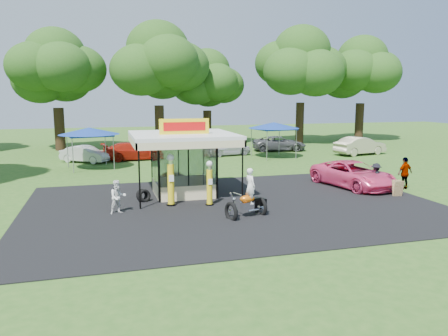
{
  "coord_description": "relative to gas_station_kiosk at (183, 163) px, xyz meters",
  "views": [
    {
      "loc": [
        -6.15,
        -18.03,
        5.34
      ],
      "look_at": [
        0.02,
        4.0,
        1.56
      ],
      "focal_mm": 35.0,
      "sensor_mm": 36.0,
      "label": 1
    }
  ],
  "objects": [
    {
      "name": "pink_sedan",
      "position": [
        10.04,
        -0.66,
        -1.02
      ],
      "size": [
        3.57,
        5.91,
        1.53
      ],
      "primitive_type": "imported",
      "rotation": [
        0.0,
        0.0,
        0.2
      ],
      "color": "#F4427B",
      "rests_on": "ground"
    },
    {
      "name": "bg_car_e",
      "position": [
        18.63,
        11.96,
        -0.96
      ],
      "size": [
        5.28,
        2.79,
        1.65
      ],
      "primitive_type": "imported",
      "rotation": [
        0.0,
        0.0,
        1.79
      ],
      "color": "#B8AF8D",
      "rests_on": "ground"
    },
    {
      "name": "oak_far_f",
      "position": [
        26.09,
        23.83,
        6.04
      ],
      "size": [
        10.12,
        10.12,
        12.19
      ],
      "color": "black",
      "rests_on": "ground"
    },
    {
      "name": "bg_car_c",
      "position": [
        6.69,
        14.76,
        -1.03
      ],
      "size": [
        4.68,
        2.63,
        1.5
      ],
      "primitive_type": "imported",
      "rotation": [
        0.0,
        0.0,
        1.78
      ],
      "color": "#BBBABF",
      "rests_on": "ground"
    },
    {
      "name": "spectator_west",
      "position": [
        -3.59,
        -3.0,
        -1.0
      ],
      "size": [
        0.89,
        0.78,
        1.56
      ],
      "primitive_type": "imported",
      "rotation": [
        0.0,
        0.0,
        0.28
      ],
      "color": "white",
      "rests_on": "ground"
    },
    {
      "name": "asphalt_apron",
      "position": [
        2.0,
        -2.99,
        -1.76
      ],
      "size": [
        20.0,
        14.0,
        0.04
      ],
      "primitive_type": "cube",
      "color": "black",
      "rests_on": "ground"
    },
    {
      "name": "bg_car_b",
      "position": [
        -1.66,
        14.18,
        -1.04
      ],
      "size": [
        5.38,
        2.75,
        1.49
      ],
      "primitive_type": "imported",
      "rotation": [
        0.0,
        0.0,
        1.7
      ],
      "color": "red",
      "rests_on": "ground"
    },
    {
      "name": "spectator_east_b",
      "position": [
        12.61,
        -1.97,
        -0.84
      ],
      "size": [
        1.17,
        0.69,
        1.88
      ],
      "primitive_type": "imported",
      "rotation": [
        0.0,
        0.0,
        3.36
      ],
      "color": "gray",
      "rests_on": "ground"
    },
    {
      "name": "spare_tires",
      "position": [
        -2.27,
        -1.08,
        -1.44
      ],
      "size": [
        0.87,
        0.73,
        0.7
      ],
      "rotation": [
        0.0,
        0.0,
        0.44
      ],
      "color": "black",
      "rests_on": "ground"
    },
    {
      "name": "ground",
      "position": [
        2.0,
        -4.99,
        -1.78
      ],
      "size": [
        120.0,
        120.0,
        0.0
      ],
      "primitive_type": "plane",
      "color": "#2B561B",
      "rests_on": "ground"
    },
    {
      "name": "tent_east",
      "position": [
        10.27,
        12.42,
        1.01
      ],
      "size": [
        4.42,
        4.42,
        3.09
      ],
      "rotation": [
        0.0,
        0.0,
        0.13
      ],
      "color": "gray",
      "rests_on": "ground"
    },
    {
      "name": "oak_far_d",
      "position": [
        7.43,
        25.37,
        4.8
      ],
      "size": [
        8.67,
        8.67,
        10.32
      ],
      "color": "black",
      "rests_on": "ground"
    },
    {
      "name": "a_frame_sign",
      "position": [
        10.99,
        -3.51,
        -1.33
      ],
      "size": [
        0.53,
        0.52,
        0.89
      ],
      "rotation": [
        0.0,
        0.0,
        -0.17
      ],
      "color": "#593819",
      "rests_on": "ground"
    },
    {
      "name": "spectator_east_a",
      "position": [
        10.77,
        -1.84,
        -0.99
      ],
      "size": [
        1.15,
        1.12,
        1.58
      ],
      "primitive_type": "imported",
      "rotation": [
        0.0,
        0.0,
        3.88
      ],
      "color": "black",
      "rests_on": "ground"
    },
    {
      "name": "gas_station_kiosk",
      "position": [
        0.0,
        0.0,
        0.0
      ],
      "size": [
        5.4,
        5.4,
        4.18
      ],
      "color": "white",
      "rests_on": "ground"
    },
    {
      "name": "tent_west",
      "position": [
        -5.06,
        10.56,
        0.99
      ],
      "size": [
        4.38,
        4.38,
        3.06
      ],
      "rotation": [
        0.0,
        0.0,
        0.19
      ],
      "color": "gray",
      "rests_on": "ground"
    },
    {
      "name": "kiosk_car",
      "position": [
        -0.0,
        2.21,
        -1.3
      ],
      "size": [
        2.82,
        1.13,
        0.96
      ],
      "primitive_type": "imported",
      "rotation": [
        0.0,
        0.0,
        1.57
      ],
      "color": "yellow",
      "rests_on": "ground"
    },
    {
      "name": "bg_car_d",
      "position": [
        12.63,
        16.69,
        -1.06
      ],
      "size": [
        5.55,
        3.3,
        1.45
      ],
      "primitive_type": "imported",
      "rotation": [
        0.0,
        0.0,
        1.39
      ],
      "color": "#505152",
      "rests_on": "ground"
    },
    {
      "name": "oak_far_b",
      "position": [
        -8.18,
        22.98,
        5.63
      ],
      "size": [
        9.74,
        9.74,
        11.61
      ],
      "color": "black",
      "rests_on": "ground"
    },
    {
      "name": "motorcycle",
      "position": [
        2.01,
        -5.11,
        -0.89
      ],
      "size": [
        2.02,
        1.4,
        2.29
      ],
      "rotation": [
        0.0,
        0.0,
        0.31
      ],
      "color": "black",
      "rests_on": "ground"
    },
    {
      "name": "bg_car_a",
      "position": [
        -5.53,
        13.85,
        -1.1
      ],
      "size": [
        4.22,
        3.5,
        1.36
      ],
      "primitive_type": "imported",
      "rotation": [
        0.0,
        0.0,
        0.98
      ],
      "color": "beige",
      "rests_on": "ground"
    },
    {
      "name": "gas_pump_right",
      "position": [
        0.81,
        -2.68,
        -0.71
      ],
      "size": [
        0.42,
        0.42,
        2.24
      ],
      "color": "black",
      "rests_on": "ground"
    },
    {
      "name": "oak_far_e",
      "position": [
        17.57,
        22.58,
        6.39
      ],
      "size": [
        10.76,
        10.76,
        12.81
      ],
      "color": "black",
      "rests_on": "ground"
    },
    {
      "name": "gas_pump_left",
      "position": [
        -1.02,
        -2.23,
        -0.55
      ],
      "size": [
        0.48,
        0.48,
        2.58
      ],
      "color": "black",
      "rests_on": "ground"
    },
    {
      "name": "oak_far_c",
      "position": [
        1.54,
        21.64,
        6.12
      ],
      "size": [
        10.56,
        10.56,
        12.45
      ],
      "color": "black",
      "rests_on": "ground"
    }
  ]
}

